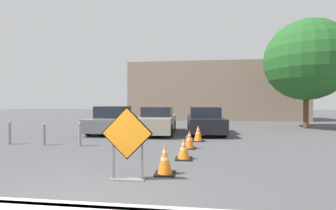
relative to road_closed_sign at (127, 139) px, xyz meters
name	(u,v)px	position (x,y,z in m)	size (l,w,h in m)	color
ground_plane	(161,131)	(-0.56, 8.49, -0.89)	(96.00, 96.00, 0.00)	#4C4C4F
curb_lip	(62,208)	(-0.56, -1.51, -0.82)	(31.04, 0.20, 0.14)	beige
road_closed_sign	(127,139)	(0.00, 0.00, 0.00)	(1.15, 0.20, 1.60)	black
traffic_cone_nearest	(165,159)	(0.76, 0.52, -0.54)	(0.48, 0.48, 0.73)	black
traffic_cone_second	(184,149)	(1.14, 1.99, -0.59)	(0.50, 0.50, 0.62)	black
traffic_cone_third	(189,140)	(1.27, 3.59, -0.56)	(0.46, 0.46, 0.69)	black
traffic_cone_fourth	(198,133)	(1.61, 5.24, -0.55)	(0.51, 0.51, 0.71)	black
traffic_cone_fifth	(203,130)	(1.88, 6.71, -0.56)	(0.38, 0.38, 0.69)	black
parked_car_nearest	(113,120)	(-3.20, 7.63, -0.20)	(1.88, 4.08, 1.50)	slate
parked_car_second	(158,121)	(-0.60, 7.64, -0.21)	(1.93, 4.40, 1.47)	#A39984
parked_car_third	(204,121)	(2.01, 8.13, -0.21)	(2.05, 4.67, 1.46)	black
bollard_nearest	(80,133)	(-3.01, 3.57, -0.39)	(0.12, 0.12, 0.95)	gray
bollard_second	(44,134)	(-4.53, 3.57, -0.43)	(0.12, 0.12, 0.87)	gray
bollard_third	(10,132)	(-6.05, 3.57, -0.40)	(0.12, 0.12, 0.94)	gray
building_facade_backdrop	(214,92)	(3.43, 19.24, 1.97)	(17.15, 5.00, 5.73)	gray
street_tree_behind_lot	(306,60)	(8.82, 11.20, 3.65)	(5.33, 5.33, 7.21)	#513823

